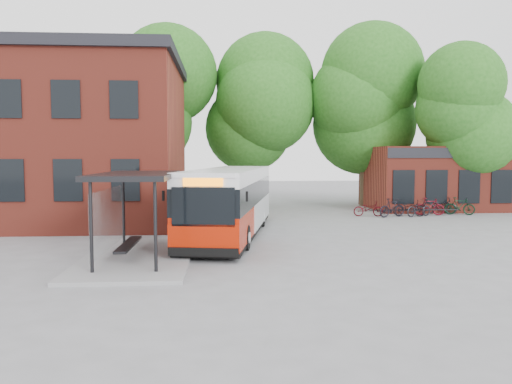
{
  "coord_description": "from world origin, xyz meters",
  "views": [
    {
      "loc": [
        -1.72,
        -17.62,
        3.43
      ],
      "look_at": [
        -0.34,
        2.03,
        2.0
      ],
      "focal_mm": 35.0,
      "sensor_mm": 36.0,
      "label": 1
    }
  ],
  "objects": [
    {
      "name": "bicycle_1",
      "position": [
        7.83,
        9.53,
        0.53
      ],
      "size": [
        1.81,
        1.12,
        1.06
      ],
      "primitive_type": "imported",
      "rotation": [
        0.0,
        0.0,
        1.96
      ],
      "color": "black",
      "rests_on": "ground"
    },
    {
      "name": "tree_1",
      "position": [
        1.0,
        17.0,
        5.2
      ],
      "size": [
        7.92,
        7.92,
        10.4
      ],
      "primitive_type": null,
      "color": "#1F5717",
      "rests_on": "ground"
    },
    {
      "name": "city_bus",
      "position": [
        -1.31,
        3.68,
        1.44
      ],
      "size": [
        4.39,
        11.61,
        2.89
      ],
      "primitive_type": null,
      "rotation": [
        0.0,
        0.0,
        -0.18
      ],
      "color": "#A91803",
      "rests_on": "ground"
    },
    {
      "name": "bus_shelter",
      "position": [
        -4.5,
        -1.0,
        1.45
      ],
      "size": [
        3.6,
        7.0,
        2.9
      ],
      "primitive_type": null,
      "color": "black",
      "rests_on": "ground"
    },
    {
      "name": "station_building",
      "position": [
        -13.0,
        9.0,
        4.25
      ],
      "size": [
        18.4,
        10.4,
        8.5
      ],
      "primitive_type": null,
      "color": "maroon",
      "rests_on": "ground"
    },
    {
      "name": "bicycle_2",
      "position": [
        8.94,
        9.91,
        0.46
      ],
      "size": [
        1.86,
        1.21,
        0.92
      ],
      "primitive_type": "imported",
      "rotation": [
        0.0,
        0.0,
        1.2
      ],
      "color": "black",
      "rests_on": "ground"
    },
    {
      "name": "tree_2",
      "position": [
        8.0,
        16.0,
        5.5
      ],
      "size": [
        7.92,
        7.92,
        11.0
      ],
      "primitive_type": null,
      "color": "#1F5717",
      "rests_on": "ground"
    },
    {
      "name": "tree_0",
      "position": [
        -6.0,
        16.0,
        5.5
      ],
      "size": [
        7.92,
        7.92,
        11.0
      ],
      "primitive_type": null,
      "color": "#1F5717",
      "rests_on": "ground"
    },
    {
      "name": "bicycle_6",
      "position": [
        11.2,
        10.85,
        0.49
      ],
      "size": [
        1.95,
        1.14,
        0.97
      ],
      "primitive_type": "imported",
      "rotation": [
        0.0,
        0.0,
        1.28
      ],
      "color": "#232329",
      "rests_on": "ground"
    },
    {
      "name": "bicycle_7",
      "position": [
        12.12,
        10.32,
        0.51
      ],
      "size": [
        1.75,
        1.07,
        1.02
      ],
      "primitive_type": "imported",
      "rotation": [
        0.0,
        0.0,
        1.19
      ],
      "color": "black",
      "rests_on": "ground"
    },
    {
      "name": "shop_row",
      "position": [
        15.0,
        14.0,
        2.0
      ],
      "size": [
        14.0,
        6.2,
        4.0
      ],
      "primitive_type": null,
      "color": "maroon",
      "rests_on": "ground"
    },
    {
      "name": "ground",
      "position": [
        0.0,
        0.0,
        0.0
      ],
      "size": [
        100.0,
        100.0,
        0.0
      ],
      "primitive_type": "plane",
      "color": "slate"
    },
    {
      "name": "bicycle_5",
      "position": [
        10.28,
        10.25,
        0.5
      ],
      "size": [
        1.74,
        0.88,
        1.01
      ],
      "primitive_type": "imported",
      "rotation": [
        0.0,
        0.0,
        1.31
      ],
      "color": "#510C15",
      "rests_on": "ground"
    },
    {
      "name": "bike_rail",
      "position": [
        9.28,
        10.0,
        0.19
      ],
      "size": [
        5.2,
        0.1,
        0.38
      ],
      "primitive_type": null,
      "color": "black",
      "rests_on": "ground"
    },
    {
      "name": "bicycle_4",
      "position": [
        9.43,
        9.71,
        0.47
      ],
      "size": [
        1.87,
        1.31,
        0.93
      ],
      "primitive_type": "imported",
      "rotation": [
        0.0,
        0.0,
        2.01
      ],
      "color": "black",
      "rests_on": "ground"
    },
    {
      "name": "bicycle_0",
      "position": [
        6.61,
        10.0,
        0.43
      ],
      "size": [
        1.72,
        0.8,
        0.87
      ],
      "primitive_type": "imported",
      "rotation": [
        0.0,
        0.0,
        1.43
      ],
      "color": "#3E040C",
      "rests_on": "ground"
    },
    {
      "name": "tree_3",
      "position": [
        13.0,
        12.0,
        4.64
      ],
      "size": [
        7.04,
        7.04,
        9.28
      ],
      "primitive_type": null,
      "color": "#1F5717",
      "rests_on": "ground"
    }
  ]
}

